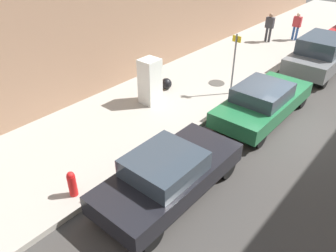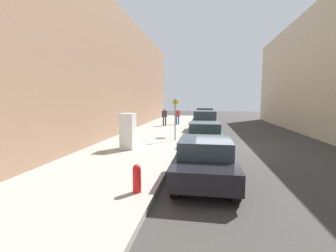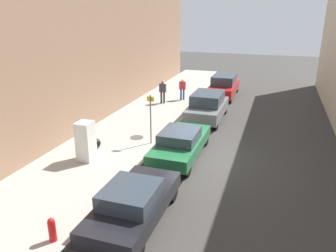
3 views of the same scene
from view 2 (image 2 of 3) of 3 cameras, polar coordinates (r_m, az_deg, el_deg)
ground_plane at (r=13.02m, az=12.66°, el=-5.00°), size 80.00×80.00×0.00m
sidewalk_slab at (r=13.46m, az=-6.37°, el=-4.13°), size 4.66×44.00×0.17m
building_facade_near at (r=14.52m, az=-18.99°, el=13.98°), size 1.61×39.60×9.07m
discarded_refrigerator at (r=11.32m, az=-10.13°, el=-1.27°), size 0.66×0.72×1.76m
manhole_cover at (r=14.21m, az=-1.92°, el=-3.13°), size 0.70×0.70×0.02m
street_sign_post at (r=13.43m, az=1.81°, el=2.26°), size 0.36×0.07×2.48m
fire_hydrant at (r=6.10m, az=-7.92°, el=-12.94°), size 0.22×0.22×0.75m
trash_bag at (r=12.73m, az=-9.44°, el=-3.33°), size 0.47×0.47×0.47m
pedestrian_walking_far at (r=22.19m, az=2.43°, el=2.72°), size 0.46×0.22×1.58m
pedestrian_standing_near at (r=20.99m, az=-0.91°, el=2.59°), size 0.47×0.22×1.62m
parked_sedan_dark at (r=7.48m, az=9.35°, el=-8.04°), size 1.82×4.31×1.38m
parked_sedan_green at (r=12.68m, az=9.31°, el=-2.00°), size 1.83×4.65×1.37m
parked_suv_gray at (r=18.46m, az=9.31°, el=1.24°), size 1.97×4.44×1.72m
parked_suv_red at (r=24.64m, az=9.30°, el=2.59°), size 1.88×4.89×1.73m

